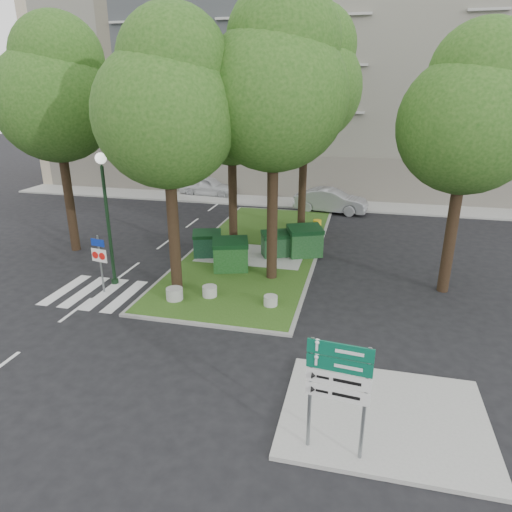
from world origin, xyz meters
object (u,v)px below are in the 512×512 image
(dumpster_a, at_px, (207,244))
(traffic_sign_pole, at_px, (100,256))
(tree_median_near_left, at_px, (168,101))
(tree_median_mid, at_px, (233,105))
(directional_sign, at_px, (338,381))
(dumpster_b, at_px, (230,255))
(dumpster_c, at_px, (276,244))
(bollard_left, at_px, (175,294))
(car_silver, at_px, (331,201))
(street_lamp, at_px, (106,204))
(dumpster_d, at_px, (305,241))
(bollard_mid, at_px, (210,291))
(car_white, at_px, (208,186))
(tree_median_near_right, at_px, (277,81))
(bollard_right, at_px, (271,301))
(tree_median_far, at_px, (308,77))
(litter_bin, at_px, (317,227))
(tree_street_left, at_px, (56,90))
(tree_street_right, at_px, (472,111))

(dumpster_a, distance_m, traffic_sign_pole, 5.56)
(tree_median_near_left, distance_m, tree_median_mid, 6.53)
(tree_median_near_left, xyz_separation_m, directional_sign, (6.77, -7.56, -5.36))
(dumpster_b, height_order, dumpster_c, dumpster_b)
(tree_median_mid, height_order, bollard_left, tree_median_mid)
(directional_sign, relative_size, car_silver, 0.58)
(tree_median_mid, distance_m, street_lamp, 8.17)
(dumpster_c, bearing_deg, street_lamp, -167.34)
(tree_median_mid, height_order, dumpster_d, tree_median_mid)
(bollard_mid, bearing_deg, car_white, 109.24)
(bollard_left, bearing_deg, dumpster_b, 70.52)
(car_white, bearing_deg, street_lamp, -169.85)
(tree_median_near_right, distance_m, bollard_right, 8.16)
(dumpster_a, bearing_deg, car_white, 91.12)
(tree_median_far, xyz_separation_m, bollard_mid, (-2.25, -9.99, -8.00))
(tree_median_near_left, relative_size, tree_median_near_right, 0.92)
(dumpster_c, bearing_deg, directional_sign, -97.89)
(tree_median_near_right, relative_size, litter_bin, 14.52)
(bollard_left, relative_size, bollard_mid, 1.12)
(dumpster_b, bearing_deg, traffic_sign_pole, -160.70)
(bollard_right, bearing_deg, litter_bin, 85.82)
(bollard_mid, relative_size, car_silver, 0.12)
(dumpster_c, xyz_separation_m, car_silver, (1.85, 9.43, 0.08))
(tree_median_mid, xyz_separation_m, street_lamp, (-3.43, -6.50, -3.56))
(dumpster_a, relative_size, car_white, 0.36)
(bollard_right, height_order, directional_sign, directional_sign)
(litter_bin, bearing_deg, tree_street_left, -156.07)
(bollard_mid, bearing_deg, dumpster_b, 89.83)
(tree_median_near_right, xyz_separation_m, street_lamp, (-6.43, -2.00, -4.57))
(dumpster_d, height_order, directional_sign, directional_sign)
(bollard_right, relative_size, street_lamp, 0.09)
(street_lamp, xyz_separation_m, directional_sign, (9.71, -7.56, -1.47))
(traffic_sign_pole, height_order, car_silver, traffic_sign_pole)
(dumpster_a, relative_size, bollard_mid, 2.75)
(traffic_sign_pole, bearing_deg, car_white, 106.64)
(litter_bin, bearing_deg, bollard_mid, -109.05)
(bollard_right, distance_m, bollard_mid, 2.48)
(tree_median_mid, xyz_separation_m, car_white, (-5.13, 10.44, -6.23))
(tree_median_mid, xyz_separation_m, dumpster_c, (2.56, -1.89, -6.27))
(car_white, bearing_deg, tree_street_right, -129.23)
(tree_median_near_right, height_order, dumpster_a, tree_median_near_right)
(tree_median_far, distance_m, car_white, 13.50)
(bollard_right, bearing_deg, tree_median_near_left, 169.46)
(tree_street_left, bearing_deg, litter_bin, 23.93)
(traffic_sign_pole, xyz_separation_m, car_white, (-1.72, 17.85, -0.80))
(litter_bin, height_order, car_silver, car_silver)
(dumpster_c, height_order, car_white, car_white)
(dumpster_a, relative_size, dumpster_c, 0.99)
(tree_median_mid, height_order, tree_median_far, tree_median_far)
(litter_bin, xyz_separation_m, street_lamp, (-7.55, -8.65, 2.90))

